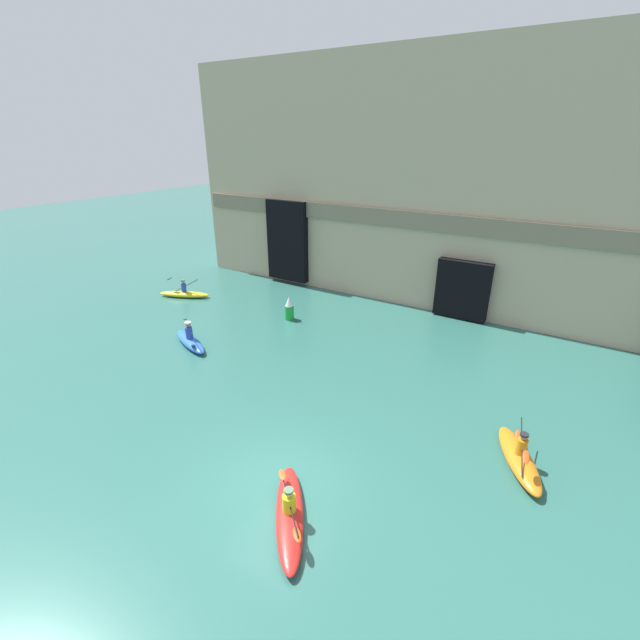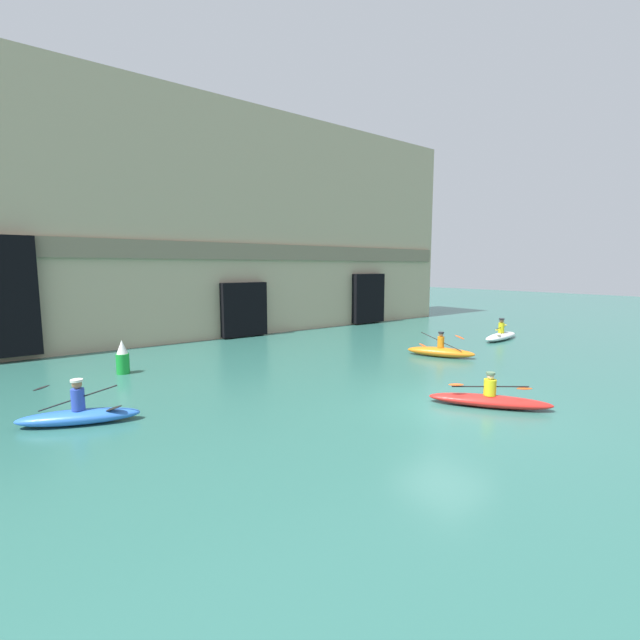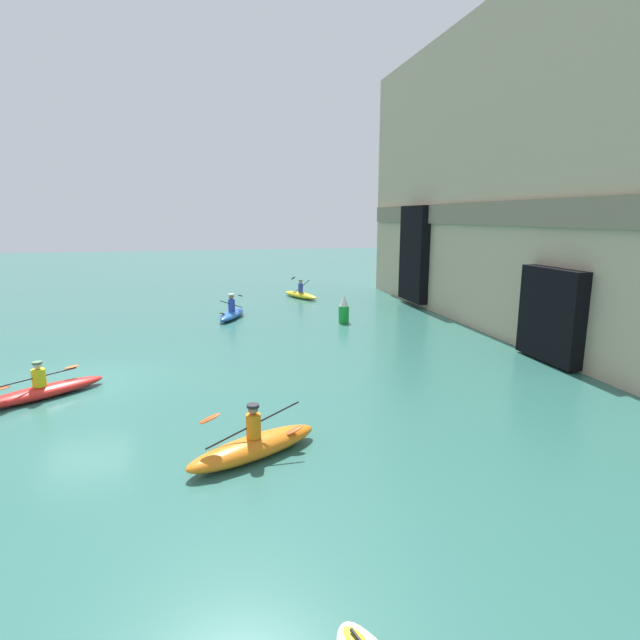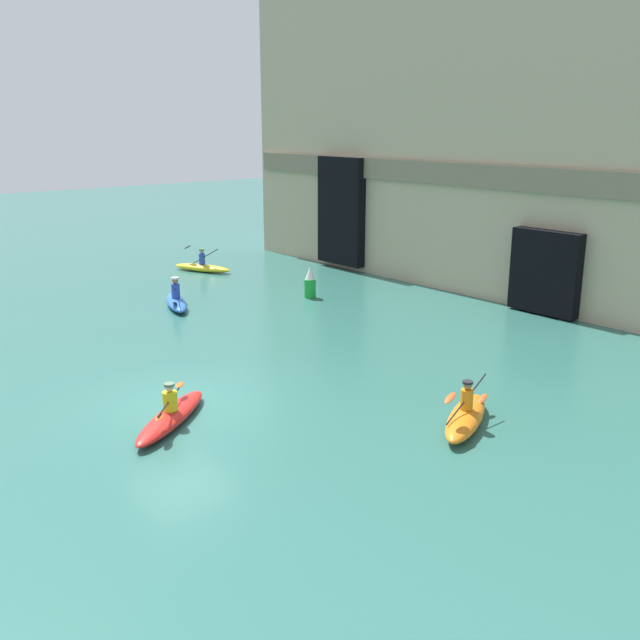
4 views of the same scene
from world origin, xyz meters
The scene contains 7 objects.
ground_plane centered at (0.00, 0.00, 0.00)m, with size 120.00×120.00×0.00m, color #2D665B.
cliff_bluff centered at (0.52, 17.78, 6.55)m, with size 34.88×6.10×13.19m.
kayak_orange centered at (5.67, 4.49, 0.25)m, with size 2.04×2.99×1.13m.
kayak_red centered at (1.02, -0.78, 0.21)m, with size 2.58×3.16×1.03m.
kayak_blue centered at (-8.74, 4.85, 0.25)m, with size 3.00×1.73×1.19m.
kayak_yellow centered at (-14.00, 9.22, 0.22)m, with size 3.12×1.91×1.24m.
marker_buoy centered at (-6.58, 9.83, 0.60)m, with size 0.48×0.48×1.30m.
Camera 1 is at (5.93, -7.19, 9.12)m, focal length 24.00 mm.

